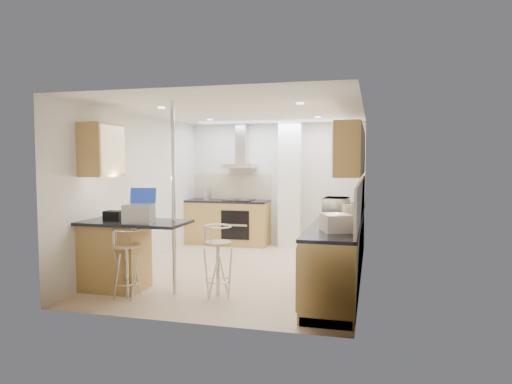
% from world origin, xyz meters
% --- Properties ---
extents(ground, '(4.80, 4.80, 0.00)m').
position_xyz_m(ground, '(0.00, 0.00, 0.00)').
color(ground, tan).
rests_on(ground, ground).
extents(room_shell, '(3.64, 4.84, 2.51)m').
position_xyz_m(room_shell, '(0.32, 0.38, 1.54)').
color(room_shell, white).
rests_on(room_shell, ground).
extents(right_counter, '(0.63, 4.40, 0.92)m').
position_xyz_m(right_counter, '(1.50, 0.00, 0.46)').
color(right_counter, '#B48B48').
rests_on(right_counter, ground).
extents(back_counter, '(1.70, 0.63, 0.92)m').
position_xyz_m(back_counter, '(-0.95, 2.10, 0.46)').
color(back_counter, '#B48B48').
rests_on(back_counter, ground).
extents(peninsula, '(1.47, 0.72, 0.94)m').
position_xyz_m(peninsula, '(-1.12, -1.45, 0.48)').
color(peninsula, '#B48B48').
rests_on(peninsula, ground).
extents(microwave, '(0.38, 0.53, 0.28)m').
position_xyz_m(microwave, '(1.43, -0.12, 1.06)').
color(microwave, white).
rests_on(microwave, right_counter).
extents(laptop, '(0.40, 0.33, 0.25)m').
position_xyz_m(laptop, '(-0.93, -1.62, 1.06)').
color(laptop, gray).
rests_on(laptop, peninsula).
extents(bag, '(0.24, 0.18, 0.13)m').
position_xyz_m(bag, '(-1.37, -1.48, 1.01)').
color(bag, black).
rests_on(bag, peninsula).
extents(bar_stool_near, '(0.48, 0.48, 0.89)m').
position_xyz_m(bar_stool_near, '(-1.04, -1.76, 0.45)').
color(bar_stool_near, tan).
rests_on(bar_stool_near, ground).
extents(bar_stool_end, '(0.53, 0.53, 0.92)m').
position_xyz_m(bar_stool_end, '(0.05, -1.40, 0.46)').
color(bar_stool_end, tan).
rests_on(bar_stool_end, ground).
extents(jar_a, '(0.16, 0.16, 0.17)m').
position_xyz_m(jar_a, '(1.50, 1.00, 1.00)').
color(jar_a, beige).
rests_on(jar_a, right_counter).
extents(jar_b, '(0.12, 0.12, 0.15)m').
position_xyz_m(jar_b, '(1.51, 1.31, 0.99)').
color(jar_b, beige).
rests_on(jar_b, right_counter).
extents(jar_c, '(0.15, 0.15, 0.20)m').
position_xyz_m(jar_c, '(1.61, -0.39, 1.02)').
color(jar_c, beige).
rests_on(jar_c, right_counter).
extents(jar_d, '(0.11, 0.11, 0.15)m').
position_xyz_m(jar_d, '(1.44, -0.20, 1.00)').
color(jar_d, white).
rests_on(jar_d, right_counter).
extents(bread_bin, '(0.42, 0.46, 0.20)m').
position_xyz_m(bread_bin, '(1.54, -1.54, 1.02)').
color(bread_bin, beige).
rests_on(bread_bin, right_counter).
extents(kettle, '(0.16, 0.16, 0.25)m').
position_xyz_m(kettle, '(-1.42, 2.13, 1.04)').
color(kettle, '#B6B8BB').
rests_on(kettle, back_counter).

